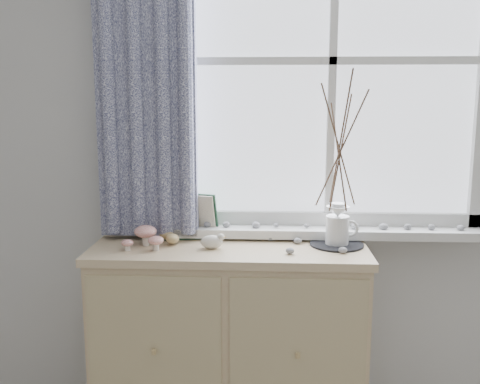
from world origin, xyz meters
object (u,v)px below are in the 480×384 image
Objects in this scene: sideboard at (229,338)px; toadstool_cluster at (146,235)px; twig_pitcher at (340,146)px; botanical_book at (186,216)px.

toadstool_cluster is at bearing -175.61° from sideboard.
toadstool_cluster is 0.92m from twig_pitcher.
botanical_book reaches higher than toadstool_cluster.
twig_pitcher is (0.47, 0.05, 0.86)m from sideboard.
botanical_book is 0.22m from toadstool_cluster.
sideboard is 0.60m from toadstool_cluster.
sideboard is at bearing 173.22° from twig_pitcher.
botanical_book is 0.40× the size of twig_pitcher.
botanical_book is at bearing 149.53° from sideboard.
toadstool_cluster is at bearing 172.70° from twig_pitcher.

